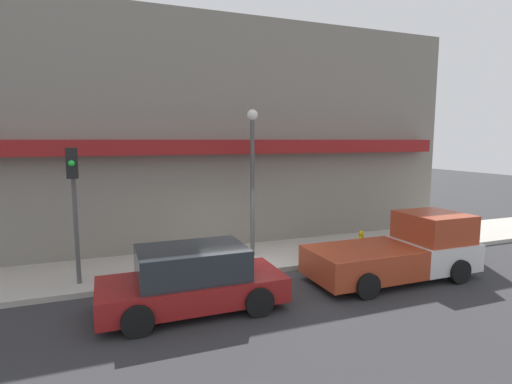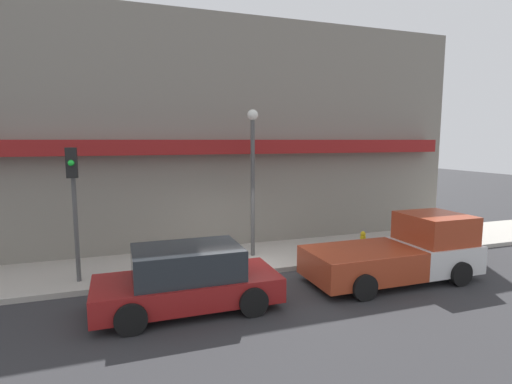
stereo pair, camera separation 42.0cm
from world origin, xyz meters
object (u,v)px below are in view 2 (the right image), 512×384
Objects in this scene: pickup_truck at (402,252)px; street_lamp at (253,164)px; fire_hydrant at (363,241)px; traffic_light at (74,191)px; parked_car at (188,279)px.

street_lamp is (-3.46, 3.23, 2.44)m from pickup_truck.
pickup_truck is at bearing -97.85° from fire_hydrant.
pickup_truck is at bearing -15.03° from traffic_light.
parked_car is at bearing -130.35° from street_lamp.
parked_car is 1.18× the size of traffic_light.
traffic_light is (-9.15, -0.05, 2.18)m from fire_hydrant.
fire_hydrant is 4.75m from street_lamp.
pickup_truck reaches higher than parked_car.
pickup_truck is at bearing 1.08° from parked_car.
street_lamp is (-3.80, 0.81, 2.74)m from fire_hydrant.
pickup_truck is 2.46m from fire_hydrant.
street_lamp is 1.32× the size of traffic_light.
street_lamp reaches higher than parked_car.
fire_hydrant is at bearing -12.05° from street_lamp.
fire_hydrant is (0.33, 2.42, -0.30)m from pickup_truck.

